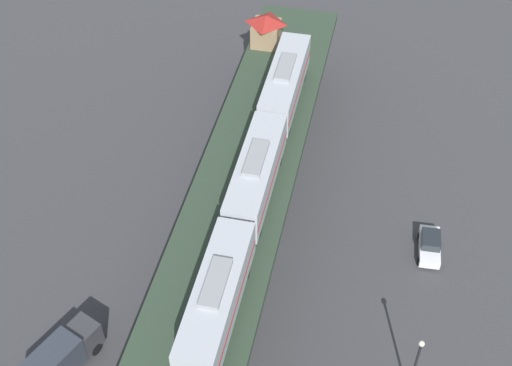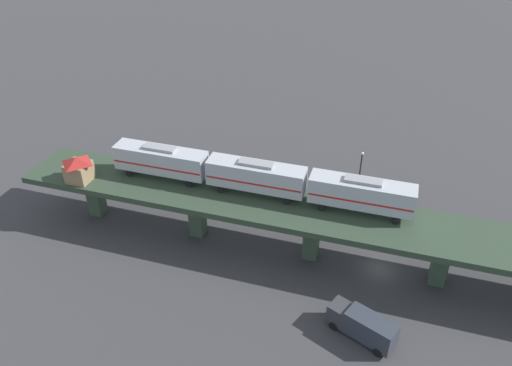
{
  "view_description": "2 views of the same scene",
  "coord_description": "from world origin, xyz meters",
  "px_view_note": "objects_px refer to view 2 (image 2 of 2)",
  "views": [
    {
      "loc": [
        -16.56,
        20.8,
        49.26
      ],
      "look_at": [
        3.01,
        -15.78,
        8.56
      ],
      "focal_mm": 50.0,
      "sensor_mm": 36.0,
      "label": 1
    },
    {
      "loc": [
        45.3,
        11.67,
        41.92
      ],
      "look_at": [
        3.01,
        -15.78,
        8.56
      ],
      "focal_mm": 35.0,
      "sensor_mm": 36.0,
      "label": 2
    }
  ],
  "objects_px": {
    "signal_hut": "(78,168)",
    "street_car_white": "(265,169)",
    "street_lamp": "(360,169)",
    "delivery_truck": "(363,325)",
    "subway_train": "(256,176)"
  },
  "relations": [
    {
      "from": "signal_hut",
      "to": "street_car_white",
      "type": "bearing_deg",
      "value": 150.64
    },
    {
      "from": "signal_hut",
      "to": "street_car_white",
      "type": "distance_m",
      "value": 28.03
    },
    {
      "from": "signal_hut",
      "to": "delivery_truck",
      "type": "distance_m",
      "value": 39.0
    },
    {
      "from": "street_car_white",
      "to": "subway_train",
      "type": "bearing_deg",
      "value": 27.79
    },
    {
      "from": "street_lamp",
      "to": "street_car_white",
      "type": "bearing_deg",
      "value": -77.81
    },
    {
      "from": "delivery_truck",
      "to": "signal_hut",
      "type": "bearing_deg",
      "value": -86.67
    },
    {
      "from": "signal_hut",
      "to": "street_lamp",
      "type": "height_order",
      "value": "signal_hut"
    },
    {
      "from": "street_lamp",
      "to": "subway_train",
      "type": "bearing_deg",
      "value": -22.55
    },
    {
      "from": "street_car_white",
      "to": "street_lamp",
      "type": "xyz_separation_m",
      "value": [
        -3.06,
        14.19,
        3.17
      ]
    },
    {
      "from": "delivery_truck",
      "to": "street_lamp",
      "type": "distance_m",
      "value": 26.72
    },
    {
      "from": "subway_train",
      "to": "street_lamp",
      "type": "distance_m",
      "value": 18.97
    },
    {
      "from": "subway_train",
      "to": "signal_hut",
      "type": "distance_m",
      "value": 22.62
    },
    {
      "from": "street_car_white",
      "to": "signal_hut",
      "type": "bearing_deg",
      "value": -29.36
    },
    {
      "from": "street_lamp",
      "to": "signal_hut",
      "type": "bearing_deg",
      "value": -45.93
    },
    {
      "from": "signal_hut",
      "to": "street_lamp",
      "type": "bearing_deg",
      "value": 134.07
    }
  ]
}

